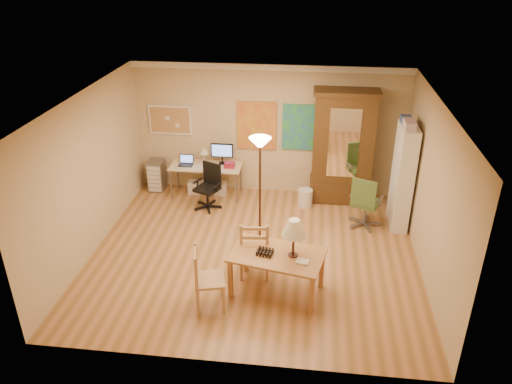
# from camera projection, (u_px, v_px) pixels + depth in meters

# --- Properties ---
(floor) EXTENTS (5.50, 5.50, 0.00)m
(floor) POSITION_uv_depth(u_px,v_px,m) (254.00, 254.00, 8.55)
(floor) COLOR olive
(floor) RESTS_ON ground
(crown_molding) EXTENTS (5.50, 0.08, 0.12)m
(crown_molding) POSITION_uv_depth(u_px,v_px,m) (269.00, 67.00, 9.56)
(crown_molding) COLOR white
(crown_molding) RESTS_ON floor
(corkboard) EXTENTS (0.90, 0.04, 0.62)m
(corkboard) POSITION_uv_depth(u_px,v_px,m) (170.00, 120.00, 10.29)
(corkboard) COLOR tan
(corkboard) RESTS_ON floor
(art_panel_left) EXTENTS (0.80, 0.04, 1.00)m
(art_panel_left) POSITION_uv_depth(u_px,v_px,m) (257.00, 126.00, 10.13)
(art_panel_left) COLOR gold
(art_panel_left) RESTS_ON floor
(art_panel_right) EXTENTS (0.75, 0.04, 0.95)m
(art_panel_right) POSITION_uv_depth(u_px,v_px,m) (301.00, 127.00, 10.03)
(art_panel_right) COLOR teal
(art_panel_right) RESTS_ON floor
(dining_table) EXTENTS (1.49, 1.08, 1.27)m
(dining_table) POSITION_uv_depth(u_px,v_px,m) (283.00, 247.00, 7.26)
(dining_table) COLOR #9C5633
(dining_table) RESTS_ON floor
(ladder_chair_back) EXTENTS (0.50, 0.48, 1.00)m
(ladder_chair_back) POSITION_uv_depth(u_px,v_px,m) (255.00, 250.00, 7.81)
(ladder_chair_back) COLOR #A98A4D
(ladder_chair_back) RESTS_ON floor
(ladder_chair_left) EXTENTS (0.52, 0.53, 0.96)m
(ladder_chair_left) POSITION_uv_depth(u_px,v_px,m) (207.00, 280.00, 7.13)
(ladder_chair_left) COLOR #A98A4D
(ladder_chair_left) RESTS_ON floor
(torchiere_lamp) EXTENTS (0.36, 0.36, 2.00)m
(torchiere_lamp) POSITION_uv_depth(u_px,v_px,m) (260.00, 161.00, 8.11)
(torchiere_lamp) COLOR #3A2417
(torchiere_lamp) RESTS_ON floor
(computer_desk) EXTENTS (1.47, 0.64, 1.11)m
(computer_desk) POSITION_uv_depth(u_px,v_px,m) (208.00, 176.00, 10.42)
(computer_desk) COLOR beige
(computer_desk) RESTS_ON floor
(office_chair_black) EXTENTS (0.57, 0.57, 0.92)m
(office_chair_black) POSITION_uv_depth(u_px,v_px,m) (208.00, 196.00, 9.94)
(office_chair_black) COLOR black
(office_chair_black) RESTS_ON floor
(office_chair_green) EXTENTS (0.63, 0.63, 1.02)m
(office_chair_green) POSITION_uv_depth(u_px,v_px,m) (364.00, 213.00, 9.27)
(office_chair_green) COLOR slate
(office_chair_green) RESTS_ON floor
(drawer_cart) EXTENTS (0.33, 0.39, 0.65)m
(drawer_cart) POSITION_uv_depth(u_px,v_px,m) (157.00, 175.00, 10.66)
(drawer_cart) COLOR slate
(drawer_cart) RESTS_ON floor
(armoire) EXTENTS (1.26, 0.60, 2.31)m
(armoire) POSITION_uv_depth(u_px,v_px,m) (342.00, 154.00, 9.93)
(armoire) COLOR #321E0D
(armoire) RESTS_ON floor
(bookshelf) EXTENTS (0.29, 0.78, 1.95)m
(bookshelf) POSITION_uv_depth(u_px,v_px,m) (402.00, 177.00, 9.03)
(bookshelf) COLOR white
(bookshelf) RESTS_ON floor
(wastebin) EXTENTS (0.29, 0.29, 0.36)m
(wastebin) POSITION_uv_depth(u_px,v_px,m) (305.00, 198.00, 10.03)
(wastebin) COLOR silver
(wastebin) RESTS_ON floor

